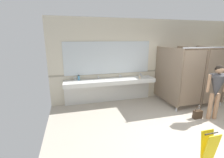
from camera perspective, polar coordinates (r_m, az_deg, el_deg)
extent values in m
cube|color=#B2A899|center=(4.72, 27.51, -16.70)|extent=(7.31, 5.61, 0.10)
cube|color=beige|center=(6.24, 13.32, 6.79)|extent=(7.31, 0.12, 2.94)
cube|color=#9E937F|center=(6.25, 13.37, 2.89)|extent=(7.31, 0.01, 0.06)
cube|color=silver|center=(5.46, -0.52, -0.89)|extent=(3.17, 0.55, 0.14)
cube|color=silver|center=(5.81, -1.10, -4.52)|extent=(3.17, 0.08, 0.75)
cube|color=beige|center=(5.26, -13.06, -1.63)|extent=(0.42, 0.31, 0.11)
cylinder|color=silver|center=(5.45, -13.22, 0.05)|extent=(0.04, 0.04, 0.11)
cylinder|color=silver|center=(5.38, -13.22, 0.38)|extent=(0.03, 0.11, 0.03)
sphere|color=silver|center=(5.46, -12.47, -0.13)|extent=(0.04, 0.04, 0.04)
cube|color=beige|center=(5.34, -4.56, -1.05)|extent=(0.42, 0.31, 0.11)
cylinder|color=silver|center=(5.52, -4.99, 0.59)|extent=(0.04, 0.04, 0.11)
cylinder|color=silver|center=(5.46, -4.90, 0.91)|extent=(0.03, 0.11, 0.03)
sphere|color=silver|center=(5.55, -4.30, 0.41)|extent=(0.04, 0.04, 0.04)
cube|color=beige|center=(5.53, 3.53, -0.48)|extent=(0.42, 0.31, 0.11)
cylinder|color=silver|center=(5.70, 2.85, 1.08)|extent=(0.04, 0.04, 0.11)
cylinder|color=silver|center=(5.64, 3.03, 1.40)|extent=(0.03, 0.11, 0.03)
sphere|color=silver|center=(5.74, 3.49, 0.90)|extent=(0.04, 0.04, 0.04)
cube|color=beige|center=(5.82, 10.94, 0.05)|extent=(0.42, 0.31, 0.11)
cylinder|color=silver|center=(5.99, 10.09, 1.52)|extent=(0.04, 0.04, 0.11)
cylinder|color=silver|center=(5.93, 10.33, 1.83)|extent=(0.03, 0.11, 0.03)
sphere|color=silver|center=(6.03, 10.64, 1.35)|extent=(0.04, 0.04, 0.04)
cube|color=silver|center=(5.58, -1.28, 7.65)|extent=(3.07, 0.02, 1.12)
cube|color=#84705B|center=(5.76, 19.19, 1.47)|extent=(0.03, 1.48, 1.86)
cylinder|color=silver|center=(5.55, 22.26, -10.12)|extent=(0.05, 0.05, 0.12)
cube|color=#84705B|center=(6.29, 25.91, 1.87)|extent=(0.03, 1.48, 1.86)
cylinder|color=silver|center=(6.10, 29.01, -8.64)|extent=(0.05, 0.05, 0.12)
cube|color=#84705B|center=(6.90, 31.51, 2.19)|extent=(0.03, 1.48, 1.86)
cylinder|color=silver|center=(6.73, 34.53, -7.34)|extent=(0.05, 0.05, 0.12)
cube|color=#84705B|center=(5.49, 27.13, 0.05)|extent=(0.81, 0.03, 1.76)
cube|color=#84705B|center=(6.11, 33.34, 0.59)|extent=(0.81, 0.08, 1.76)
cube|color=#B7BABF|center=(5.67, 31.64, 9.67)|extent=(1.83, 0.04, 0.04)
cylinder|color=tan|center=(5.46, 33.52, -8.23)|extent=(0.11, 0.11, 0.77)
cylinder|color=tan|center=(5.36, 31.94, -8.40)|extent=(0.11, 0.11, 0.77)
cone|color=#47474C|center=(5.23, 33.63, -2.24)|extent=(0.48, 0.48, 0.66)
cube|color=#47474C|center=(5.16, 34.10, 0.98)|extent=(0.44, 0.25, 0.10)
cylinder|color=tan|center=(5.07, 31.58, -1.38)|extent=(0.08, 0.08, 0.49)
sphere|color=tan|center=(5.13, 34.36, 2.76)|extent=(0.21, 0.21, 0.21)
sphere|color=black|center=(5.14, 34.32, 2.95)|extent=(0.21, 0.21, 0.21)
cube|color=#3F2D1E|center=(5.32, 28.52, -11.19)|extent=(0.26, 0.12, 0.24)
torus|color=#3F2D1E|center=(5.25, 28.73, -9.58)|extent=(0.20, 0.02, 0.20)
cylinder|color=teal|center=(5.42, -11.91, 0.33)|extent=(0.07, 0.07, 0.16)
cylinder|color=black|center=(5.40, -11.96, 1.33)|extent=(0.03, 0.03, 0.04)
cylinder|color=beige|center=(5.65, 9.99, 0.66)|extent=(0.07, 0.07, 0.09)
cube|color=yellow|center=(3.64, 32.20, -20.57)|extent=(0.28, 0.10, 0.61)
cube|color=yellow|center=(3.69, 31.14, -19.93)|extent=(0.28, 0.10, 0.61)
cylinder|color=black|center=(3.52, 32.32, -16.32)|extent=(0.28, 0.02, 0.02)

